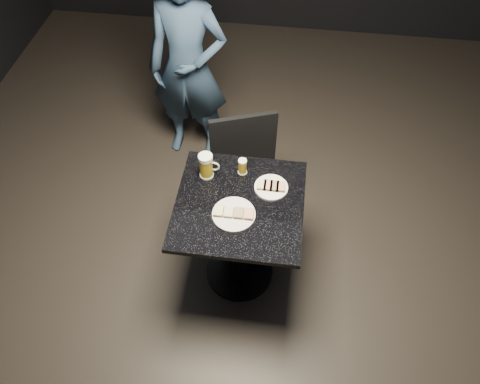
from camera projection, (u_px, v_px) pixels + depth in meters
The scene contains 11 objects.
floor at pixel (240, 272), 3.12m from camera, with size 6.00×6.00×0.00m, color black.
room_shell at pixel (239, 19), 1.69m from camera, with size 6.00×6.00×6.00m.
plate_large at pixel (234, 214), 2.48m from camera, with size 0.23×0.23×0.01m, color silver.
plate_small at pixel (271, 187), 2.60m from camera, with size 0.19×0.19×0.01m, color white.
patron at pixel (188, 67), 3.27m from camera, with size 0.57×0.37×1.55m, color navy.
table at pixel (240, 228), 2.73m from camera, with size 0.70×0.70×0.75m.
beer_mug at pixel (206, 166), 2.61m from camera, with size 0.12×0.08×0.16m.
beer_tumbler at pixel (242, 166), 2.64m from camera, with size 0.05×0.05×0.10m.
chair at pixel (247, 174), 3.00m from camera, with size 0.55×0.55×0.88m.
canapes_on_plate_large at pixel (234, 213), 2.47m from camera, with size 0.21×0.07×0.02m.
canapes_on_plate_small at pixel (271, 186), 2.59m from camera, with size 0.15×0.07×0.02m.
Camera 1 is at (0.21, -1.54, 2.76)m, focal length 35.00 mm.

